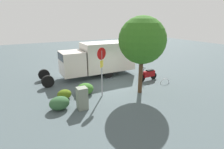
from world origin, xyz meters
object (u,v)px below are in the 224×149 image
motorcycle (149,74)px  bike_rack_hoop (165,83)px  street_tree (142,40)px  stop_sign (102,64)px  utility_cabinet (82,98)px  box_truck_near (98,58)px

motorcycle → bike_rack_hoop: size_ratio=2.13×
street_tree → stop_sign: bearing=-14.4°
street_tree → utility_cabinet: (4.30, 0.45, -2.92)m
box_truck_near → motorcycle: 4.55m
street_tree → box_truck_near: bearing=-78.7°
motorcycle → utility_cabinet: utility_cabinet is taller
stop_sign → street_tree: size_ratio=0.63×
stop_sign → bike_rack_hoop: (-5.36, 0.13, -2.14)m
utility_cabinet → bike_rack_hoop: (-7.10, -0.97, -0.64)m
utility_cabinet → bike_rack_hoop: utility_cabinet is taller
motorcycle → utility_cabinet: 6.83m
box_truck_near → street_tree: 5.35m
street_tree → bike_rack_hoop: bearing=-169.4°
box_truck_near → motorcycle: bearing=135.5°
street_tree → utility_cabinet: 5.22m
bike_rack_hoop → motorcycle: bearing=-62.6°
motorcycle → street_tree: 4.12m
box_truck_near → bike_rack_hoop: (-3.77, 4.36, -1.62)m
stop_sign → utility_cabinet: (1.74, 1.11, -1.50)m
motorcycle → utility_cabinet: bearing=16.0°
street_tree → utility_cabinet: street_tree is taller
box_truck_near → stop_sign: 4.54m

